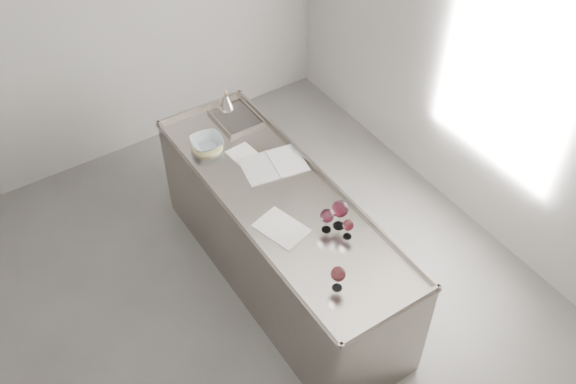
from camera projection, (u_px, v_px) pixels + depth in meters
room_shell at (236, 204)px, 3.75m from camera, size 4.54×5.04×2.84m
counter at (281, 240)px, 4.77m from camera, size 0.77×2.42×0.97m
wine_glass_left at (338, 275)px, 3.79m from camera, size 0.09×0.09×0.18m
wine_glass_middle at (340, 210)px, 4.14m from camera, size 0.11×0.11×0.22m
wine_glass_right at (327, 216)px, 4.13m from camera, size 0.09×0.09×0.18m
wine_glass_small at (348, 226)px, 4.11m from camera, size 0.07×0.07×0.15m
notebook at (273, 165)px, 4.67m from camera, size 0.51×0.40×0.02m
loose_paper_top at (246, 156)px, 4.74m from camera, size 0.22×0.29×0.00m
loose_paper_under at (281, 228)px, 4.23m from camera, size 0.32×0.39×0.00m
trivet at (207, 146)px, 4.81m from camera, size 0.25×0.25×0.02m
ceramic_bowl at (207, 142)px, 4.78m from camera, size 0.27×0.27×0.06m
wine_funnel at (227, 102)px, 5.12m from camera, size 0.13×0.13×0.19m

